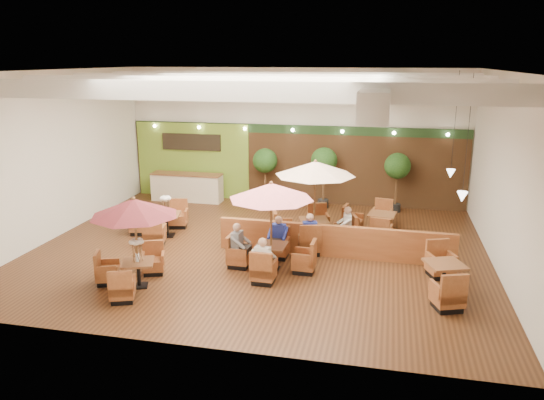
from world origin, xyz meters
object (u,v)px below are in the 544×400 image
(topiary_0, at_px, (265,163))
(diner_1, at_px, (278,233))
(diner_3, at_px, (309,230))
(service_counter, at_px, (187,187))
(table_0, at_px, (133,223))
(diner_0, at_px, (263,256))
(table_3, at_px, (160,223))
(diner_2, at_px, (239,241))
(topiary_2, at_px, (397,168))
(diner_4, at_px, (346,222))
(table_5, at_px, (373,224))
(table_4, at_px, (444,278))
(booth_divider, at_px, (334,241))
(table_2, at_px, (315,187))
(table_1, at_px, (271,210))
(topiary_1, at_px, (324,163))

(topiary_0, bearing_deg, diner_1, -73.17)
(diner_1, height_order, diner_3, diner_3)
(service_counter, relative_size, table_0, 1.18)
(table_0, bearing_deg, diner_0, -4.08)
(table_3, height_order, diner_2, table_3)
(topiary_2, height_order, diner_3, topiary_2)
(topiary_0, relative_size, diner_3, 2.72)
(topiary_2, xyz_separation_m, diner_4, (-1.58, -4.36, -0.97))
(table_5, height_order, diner_2, diner_2)
(diner_0, bearing_deg, topiary_0, 111.31)
(diner_2, relative_size, diner_3, 1.00)
(table_4, xyz_separation_m, diner_2, (-5.62, 0.50, 0.40))
(table_4, bearing_deg, booth_divider, 127.03)
(topiary_0, distance_m, diner_1, 6.24)
(table_2, bearing_deg, topiary_2, 42.80)
(service_counter, distance_m, diner_0, 9.17)
(table_2, bearing_deg, diner_0, -120.55)
(table_5, bearing_deg, table_2, -136.10)
(booth_divider, distance_m, topiary_0, 6.54)
(service_counter, distance_m, diner_1, 7.67)
(topiary_0, relative_size, topiary_2, 0.99)
(table_1, xyz_separation_m, diner_1, (-0.00, 0.95, -1.00))
(topiary_1, bearing_deg, table_4, -61.17)
(table_4, distance_m, diner_1, 4.91)
(table_0, height_order, diner_3, table_0)
(service_counter, relative_size, table_3, 1.09)
(table_1, relative_size, topiary_1, 1.06)
(table_0, xyz_separation_m, diner_4, (5.10, 4.39, -0.99))
(topiary_2, bearing_deg, table_5, -103.80)
(table_1, relative_size, diner_4, 3.08)
(table_1, bearing_deg, diner_0, -88.32)
(table_5, relative_size, topiary_2, 1.15)
(booth_divider, height_order, diner_1, diner_1)
(topiary_2, bearing_deg, diner_4, -109.98)
(topiary_1, bearing_deg, table_1, -95.18)
(table_2, height_order, diner_3, table_2)
(table_0, distance_m, diner_0, 3.49)
(topiary_2, distance_m, diner_4, 4.74)
(table_4, xyz_separation_m, diner_4, (-2.78, 3.00, 0.39))
(table_3, distance_m, table_5, 7.27)
(topiary_0, relative_size, diner_0, 2.81)
(diner_0, bearing_deg, table_5, 68.55)
(topiary_0, bearing_deg, diner_3, -63.71)
(service_counter, distance_m, table_5, 8.36)
(diner_2, distance_m, diner_3, 2.34)
(table_5, bearing_deg, service_counter, 168.89)
(diner_0, bearing_deg, topiary_2, 74.42)
(table_1, height_order, diner_4, table_1)
(diner_1, xyz_separation_m, diner_2, (-0.95, -0.95, 0.01))
(service_counter, height_order, topiary_0, topiary_0)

